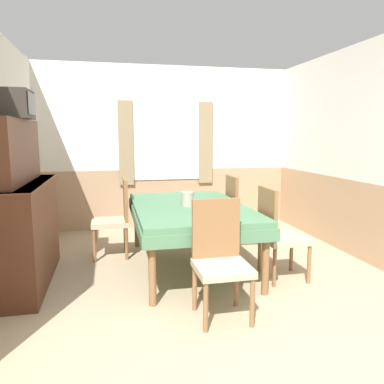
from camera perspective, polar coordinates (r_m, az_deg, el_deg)
ground_plane at (r=2.72m, az=10.93°, el=-25.30°), size 16.00×16.00×0.00m
wall_back at (r=6.15m, az=-3.83°, el=6.77°), size 4.45×0.10×2.60m
wall_right at (r=5.04m, az=23.93°, el=5.56°), size 0.05×4.40×2.60m
dining_table at (r=4.26m, az=-0.36°, el=-3.32°), size 1.26×2.03×0.72m
chair_left_far at (r=4.76m, az=-11.53°, el=-3.57°), size 0.44×0.44×0.98m
chair_head_near at (r=3.17m, az=4.28°, el=-9.66°), size 0.44×0.44×0.98m
chair_right_far at (r=5.05m, az=7.37°, el=-2.75°), size 0.44×0.44×0.98m
chair_right_near at (r=4.02m, az=12.95°, el=-5.89°), size 0.44×0.44×0.98m
sideboard at (r=4.13m, az=-24.40°, el=-3.21°), size 0.46×1.51×1.66m
tv at (r=4.03m, az=-25.28°, el=12.01°), size 0.29×0.42×0.27m
vase at (r=4.17m, az=-0.69°, el=-1.07°), size 0.14×0.14×0.16m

